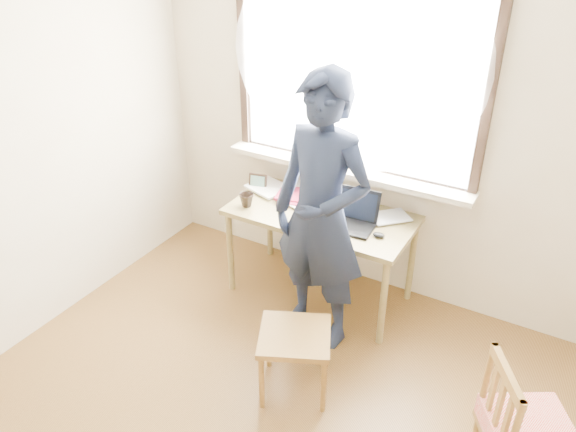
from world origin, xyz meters
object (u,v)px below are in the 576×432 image
Objects in this scene: mug_dark at (247,200)px; work_chair at (295,342)px; mug_white at (325,191)px; person at (321,216)px; laptop at (351,217)px; desk at (321,222)px.

mug_dark is 0.19× the size of work_chair.
mug_white is at bearing 108.91° from work_chair.
mug_dark is at bearing 170.93° from person.
laptop is 0.65× the size of work_chair.
laptop is 0.97m from work_chair.
laptop reaches higher than mug_white.
mug_white is 1.27m from work_chair.
laptop is 0.42m from mug_white.
laptop reaches higher than desk.
laptop is at bearing 88.18° from person.
mug_dark reaches higher than work_chair.
person reaches higher than work_chair.
person is (0.69, -0.20, 0.17)m from mug_dark.
desk is 1.00m from work_chair.
mug_dark is at bearing -136.16° from mug_white.
mug_white is (-0.33, 0.26, -0.01)m from laptop.
desk is 12.43× the size of mug_dark.
person is (-0.06, -0.35, 0.16)m from laptop.
laptop is at bearing -38.33° from mug_white.
mug_white and mug_dark have the same top height.
work_chair is (0.39, -1.14, -0.39)m from mug_white.
mug_white is 0.23× the size of work_chair.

